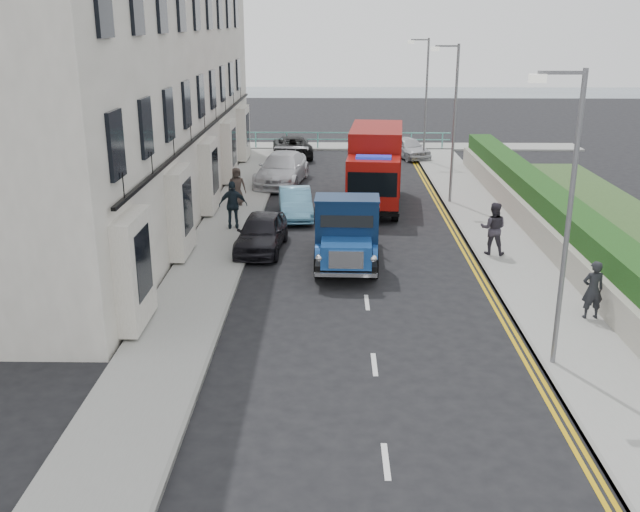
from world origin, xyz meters
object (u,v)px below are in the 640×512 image
Objects in this scene: lamp_near at (565,206)px; lamp_mid at (452,115)px; bedford_lorry at (347,236)px; red_lorry at (375,165)px; parked_car_front at (261,232)px; pedestrian_east_near at (593,290)px; lamp_far at (424,93)px.

lamp_near is 1.00× the size of lamp_mid.
lamp_near reaches higher than bedford_lorry.
lamp_mid is 3.97m from red_lorry.
lamp_mid is 1.77× the size of parked_car_front.
lamp_near reaches higher than pedestrian_east_near.
lamp_near is 26.00m from lamp_far.
bedford_lorry is 3.66m from parked_car_front.
lamp_far is at bearing 77.39° from red_lorry.
bedford_lorry is at bearing -29.00° from parked_car_front.
parked_car_front is (-3.04, 1.99, -0.46)m from bedford_lorry.
bedford_lorry is at bearing -37.48° from pedestrian_east_near.
lamp_mid is at bearing -86.33° from pedestrian_east_near.
pedestrian_east_near reaches higher than parked_car_front.
lamp_mid and lamp_far have the same top height.
lamp_near reaches higher than red_lorry.
lamp_near and lamp_far have the same top height.
pedestrian_east_near is at bearing -62.85° from red_lorry.
bedford_lorry is (-4.74, -8.99, -2.86)m from lamp_mid.
pedestrian_east_near is at bearing -81.77° from lamp_mid.
red_lorry is 4.04× the size of pedestrian_east_near.
lamp_near is 8.93m from bedford_lorry.
pedestrian_east_near is (1.92, -23.30, -3.05)m from lamp_far.
lamp_far is (0.00, 10.00, 0.00)m from lamp_mid.
red_lorry is 14.06m from pedestrian_east_near.
lamp_mid is 1.04× the size of red_lorry.
red_lorry is at bearing 101.89° from lamp_near.
bedford_lorry is 8.86m from red_lorry.
red_lorry reaches higher than pedestrian_east_near.
lamp_far reaches higher than pedestrian_east_near.
lamp_near and lamp_mid have the same top height.
lamp_near is at bearing -90.00° from lamp_mid.
bedford_lorry is at bearing -94.03° from red_lorry.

